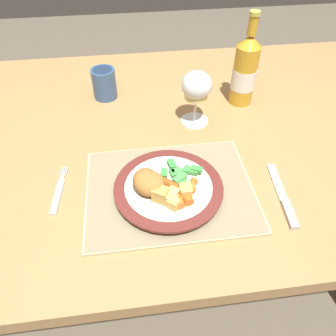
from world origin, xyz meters
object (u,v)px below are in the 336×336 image
Objects in this scene: drinking_cup at (104,83)px; wine_glass at (197,88)px; bottle at (245,71)px; dinner_plate at (168,189)px; fork at (59,193)px; dining_table at (173,152)px; table_knife at (284,200)px.

wine_glass is at bearing -33.22° from drinking_cup.
bottle is 2.89× the size of drinking_cup.
dinner_plate is 1.70× the size of fork.
bottle is (0.15, 0.08, -0.01)m from wine_glass.
drinking_cup is (-0.13, 0.41, 0.03)m from dinner_plate.
dinner_plate is 0.91× the size of bottle.
dining_table is at bearing -45.75° from drinking_cup.
drinking_cup is (-0.18, 0.18, 0.13)m from dining_table.
dinner_plate is at bearing -71.69° from drinking_cup.
drinking_cup is (-0.39, 0.08, -0.05)m from bottle.
table_knife is at bearing -54.34° from dining_table.
wine_glass is 0.17m from bottle.
drinking_cup is at bearing 134.25° from dining_table.
table_knife is (0.24, -0.05, -0.01)m from dinner_plate.
wine_glass is 1.68× the size of drinking_cup.
drinking_cup is at bearing 74.97° from fork.
table_knife is at bearing -92.23° from bottle.
dining_table is 16.69× the size of drinking_cup.
dinner_plate reaches higher than dining_table.
dinner_plate is at bearing -100.88° from dining_table.
fork is 0.39m from drinking_cup.
dining_table is at bearing -153.34° from bottle.
bottle reaches higher than dinner_plate.
dining_table is 7.99× the size of table_knife.
dining_table is at bearing -156.88° from wine_glass.
fork is 0.48m from table_knife.
table_knife is 0.39m from bottle.
bottle reaches higher than wine_glass.
bottle is at bearing 87.77° from table_knife.
drinking_cup reaches higher than table_knife.
wine_glass is 0.58× the size of bottle.
table_knife is 0.72× the size of bottle.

